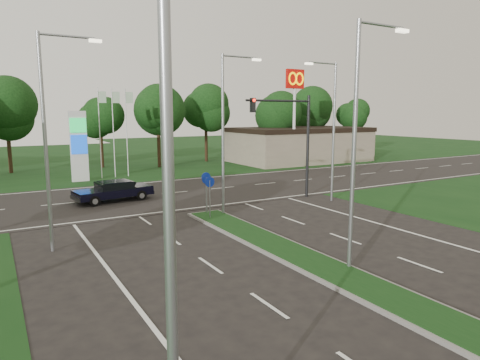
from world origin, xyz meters
TOP-DOWN VIEW (x-y plane):
  - verge_far at (0.00, 55.00)m, footprint 160.00×50.00m
  - cross_road at (0.00, 24.00)m, footprint 160.00×12.00m
  - median_kerb at (0.00, 4.00)m, footprint 2.00×26.00m
  - commercial_building at (22.00, 36.00)m, footprint 16.00×9.00m
  - streetlight_median_near at (1.00, 6.00)m, footprint 2.53×0.22m
  - streetlight_median_far at (1.00, 16.00)m, footprint 2.53×0.22m
  - streetlight_left_near at (-8.30, 0.00)m, footprint 2.53×0.22m
  - streetlight_left_far at (-8.30, 14.00)m, footprint 2.53×0.22m
  - streetlight_right_far at (8.80, 16.00)m, footprint 2.53×0.22m
  - traffic_signal at (7.19, 18.00)m, footprint 5.10×0.42m
  - median_signs at (0.00, 16.40)m, footprint 1.16×1.76m
  - gas_pylon at (-3.79, 33.05)m, footprint 5.80×1.26m
  - mcdonalds_sign at (18.00, 31.97)m, footprint 2.20×0.47m
  - treeline_far at (0.10, 39.93)m, footprint 6.00×6.00m
  - navy_sedan at (-3.63, 23.20)m, footprint 5.11×2.60m

SIDE VIEW (x-z plane):
  - verge_far at x=0.00m, z-range -0.01..0.01m
  - cross_road at x=0.00m, z-range -0.01..0.01m
  - median_kerb at x=0.00m, z-range 0.00..0.12m
  - navy_sedan at x=-3.63m, z-range 0.05..1.40m
  - median_signs at x=0.00m, z-range 0.52..2.90m
  - commercial_building at x=22.00m, z-range 0.00..4.00m
  - gas_pylon at x=-3.79m, z-range -0.80..7.20m
  - traffic_signal at x=7.19m, z-range 1.15..8.15m
  - streetlight_median_near at x=1.00m, z-range 0.58..9.58m
  - streetlight_median_far at x=1.00m, z-range 0.58..9.58m
  - streetlight_left_near at x=-8.30m, z-range 0.58..9.58m
  - streetlight_left_far at x=-8.30m, z-range 0.58..9.58m
  - streetlight_right_far at x=8.80m, z-range 0.58..9.58m
  - treeline_far at x=0.10m, z-range 1.88..11.78m
  - mcdonalds_sign at x=18.00m, z-range 2.79..13.19m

